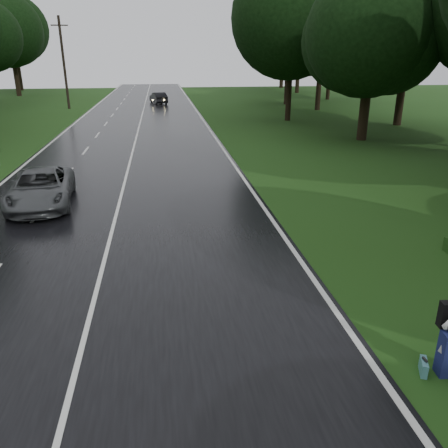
{
  "coord_description": "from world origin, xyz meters",
  "views": [
    {
      "loc": [
        1.88,
        -9.38,
        5.78
      ],
      "look_at": [
        3.58,
        2.85,
        1.1
      ],
      "focal_mm": 35.82,
      "sensor_mm": 36.0,
      "label": 1
    }
  ],
  "objects": [
    {
      "name": "grey_car",
      "position": [
        -3.07,
        8.87,
        0.75
      ],
      "size": [
        2.89,
        5.33,
        1.42
      ],
      "primitive_type": "imported",
      "rotation": [
        0.0,
        0.0,
        0.11
      ],
      "color": "#484B4D",
      "rests_on": "road"
    },
    {
      "name": "utility_pole_far",
      "position": [
        -8.5,
        45.26,
        0.0
      ],
      "size": [
        1.8,
        0.28,
        9.77
      ],
      "primitive_type": null,
      "color": "black",
      "rests_on": "ground"
    },
    {
      "name": "suitcase",
      "position": [
        6.68,
        -2.89,
        0.14
      ],
      "size": [
        0.26,
        0.41,
        0.28
      ],
      "primitive_type": "cube",
      "rotation": [
        0.0,
        0.0,
        5.87
      ],
      "color": "teal",
      "rests_on": "ground"
    },
    {
      "name": "tree_right_e",
      "position": [
        13.71,
        32.23,
        0.0
      ],
      "size": [
        9.39,
        9.39,
        14.67
      ],
      "primitive_type": null,
      "color": "black",
      "rests_on": "ground"
    },
    {
      "name": "tree_right_f",
      "position": [
        17.51,
        46.64,
        0.0
      ],
      "size": [
        8.74,
        8.74,
        13.65
      ],
      "primitive_type": null,
      "color": "black",
      "rests_on": "ground"
    },
    {
      "name": "road",
      "position": [
        0.0,
        20.0,
        0.02
      ],
      "size": [
        12.0,
        140.0,
        0.04
      ],
      "primitive_type": "cube",
      "color": "black",
      "rests_on": "ground"
    },
    {
      "name": "tree_right_d",
      "position": [
        16.27,
        21.51,
        0.0
      ],
      "size": [
        7.74,
        7.74,
        12.1
      ],
      "primitive_type": null,
      "color": "black",
      "rests_on": "ground"
    },
    {
      "name": "far_car",
      "position": [
        1.7,
        49.33,
        0.73
      ],
      "size": [
        2.39,
        4.39,
        1.37
      ],
      "primitive_type": "imported",
      "rotation": [
        0.0,
        0.0,
        3.38
      ],
      "color": "black",
      "rests_on": "road"
    },
    {
      "name": "lane_center",
      "position": [
        0.0,
        20.0,
        0.04
      ],
      "size": [
        0.12,
        140.0,
        0.01
      ],
      "primitive_type": "cube",
      "color": "silver",
      "rests_on": "road"
    },
    {
      "name": "ground",
      "position": [
        0.0,
        0.0,
        0.0
      ],
      "size": [
        160.0,
        160.0,
        0.0
      ],
      "primitive_type": "plane",
      "color": "#1D4213",
      "rests_on": "ground"
    }
  ]
}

